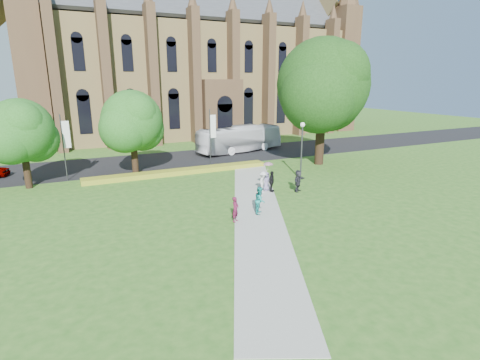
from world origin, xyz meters
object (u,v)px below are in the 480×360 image
large_tree (323,85)px  pedestrian_0 (235,209)px  streetlamp (302,144)px  tour_coach (240,139)px

large_tree → pedestrian_0: bearing=-142.9°
streetlamp → large_tree: bearing=39.3°
pedestrian_0 → streetlamp: bearing=-3.8°
streetlamp → pedestrian_0: size_ratio=3.17×
large_tree → pedestrian_0: size_ratio=7.99×
tour_coach → large_tree: bearing=-167.8°
streetlamp → pedestrian_0: 12.62m
tour_coach → pedestrian_0: bearing=141.2°
pedestrian_0 → tour_coach: bearing=23.9°
large_tree → tour_coach: 13.06m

